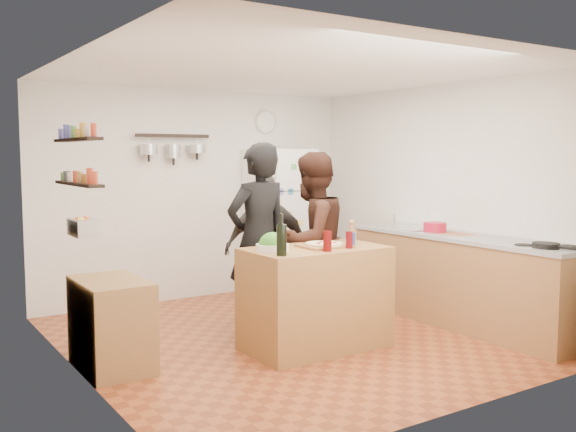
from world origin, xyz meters
TOP-DOWN VIEW (x-y plane):
  - room_shell at (0.00, 0.39)m, footprint 4.20×4.20m
  - prep_island at (-0.03, -0.40)m, footprint 1.25×0.72m
  - pizza_board at (0.05, -0.42)m, footprint 0.42×0.34m
  - pizza at (0.05, -0.42)m, footprint 0.34×0.34m
  - salad_bowl at (-0.45, -0.35)m, footprint 0.29×0.29m
  - wine_bottle at (-0.53, -0.62)m, footprint 0.08×0.08m
  - wine_glass_near at (-0.08, -0.64)m, footprint 0.07×0.07m
  - wine_glass_far at (0.19, -0.60)m, footprint 0.06×0.06m
  - pepper_mill at (0.42, -0.35)m, footprint 0.05×0.05m
  - salt_canister at (0.27, -0.52)m, footprint 0.08×0.08m
  - person_left at (-0.26, 0.21)m, footprint 0.71×0.50m
  - person_center at (0.31, 0.16)m, footprint 1.00×0.86m
  - person_back at (0.12, 0.67)m, footprint 0.97×0.61m
  - counter_run at (1.70, -0.55)m, footprint 0.63×2.63m
  - stove_top at (1.70, -1.50)m, footprint 0.60×0.62m
  - skillet at (1.60, -1.57)m, footprint 0.23×0.23m
  - sink at (1.70, 0.30)m, footprint 0.50×0.80m
  - cutting_board at (1.70, -0.44)m, footprint 0.30×0.40m
  - red_bowl at (1.65, -0.21)m, footprint 0.24×0.24m
  - fridge at (0.95, 1.75)m, footprint 0.70×0.68m
  - wall_clock at (0.95, 2.08)m, footprint 0.30×0.03m
  - spice_shelf_lower at (-1.93, 0.20)m, footprint 0.12×1.00m
  - spice_shelf_upper at (-1.93, 0.20)m, footprint 0.12×1.00m
  - produce_basket at (-1.90, 0.20)m, footprint 0.18×0.35m
  - side_table at (-1.74, 0.05)m, footprint 0.50×0.80m
  - pot_rack at (-0.35, 2.00)m, footprint 0.90×0.04m

SIDE VIEW (x-z plane):
  - side_table at x=-1.74m, z-range 0.00..0.73m
  - counter_run at x=1.70m, z-range 0.00..0.90m
  - prep_island at x=-0.03m, z-range 0.00..0.91m
  - person_back at x=0.12m, z-range 0.00..1.54m
  - person_center at x=0.31m, z-range 0.00..1.76m
  - fridge at x=0.95m, z-range 0.00..1.80m
  - stove_top at x=1.70m, z-range 0.90..0.92m
  - cutting_board at x=1.70m, z-range 0.90..0.92m
  - sink at x=1.70m, z-range 0.90..0.93m
  - pizza_board at x=0.05m, z-range 0.91..0.93m
  - person_left at x=-0.26m, z-range 0.00..1.85m
  - salad_bowl at x=-0.45m, z-range 0.91..0.97m
  - pizza at x=0.05m, z-range 0.93..0.95m
  - skillet at x=1.60m, z-range 0.92..0.96m
  - red_bowl at x=1.65m, z-range 0.92..1.02m
  - salt_canister at x=0.27m, z-range 0.91..1.04m
  - wine_glass_far at x=0.19m, z-range 0.91..1.06m
  - pepper_mill at x=0.42m, z-range 0.91..1.08m
  - wine_glass_near at x=-0.08m, z-range 0.91..1.09m
  - wine_bottle at x=-0.53m, z-range 0.91..1.17m
  - produce_basket at x=-1.90m, z-range 1.08..1.22m
  - room_shell at x=0.00m, z-range -0.85..3.35m
  - spice_shelf_lower at x=-1.93m, z-range 1.49..1.51m
  - spice_shelf_upper at x=-1.93m, z-range 1.84..1.86m
  - pot_rack at x=-0.35m, z-range 1.93..1.97m
  - wall_clock at x=0.95m, z-range 2.00..2.30m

